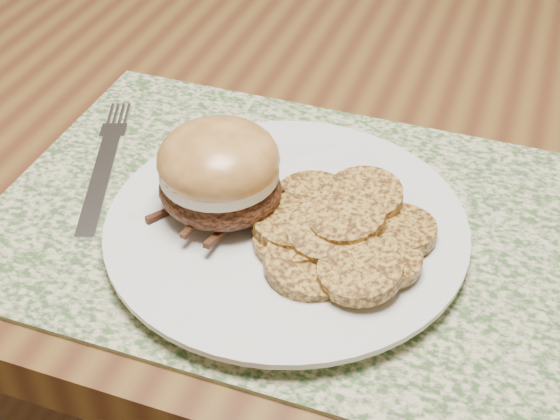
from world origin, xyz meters
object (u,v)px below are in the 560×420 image
Objects in this scene: pork_sandwich at (219,172)px; fork at (105,163)px; dining_table at (429,148)px; dinner_plate at (286,229)px.

pork_sandwich is 0.60× the size of fork.
pork_sandwich reaches higher than dining_table.
dinner_plate is 0.18m from fork.
pork_sandwich reaches higher than fork.
dining_table is 0.35m from fork.
fork is (-0.18, 0.03, -0.01)m from dinner_plate.
dining_table is 8.03× the size of fork.
pork_sandwich is at bearing -177.99° from dinner_plate.
dinner_plate is 2.33× the size of pork_sandwich.
fork is at bearing 168.89° from dinner_plate.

